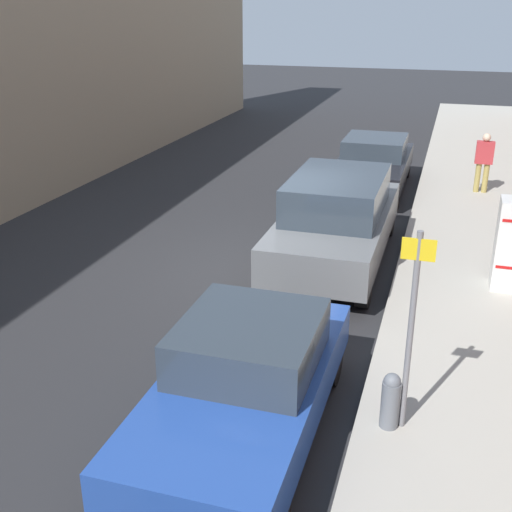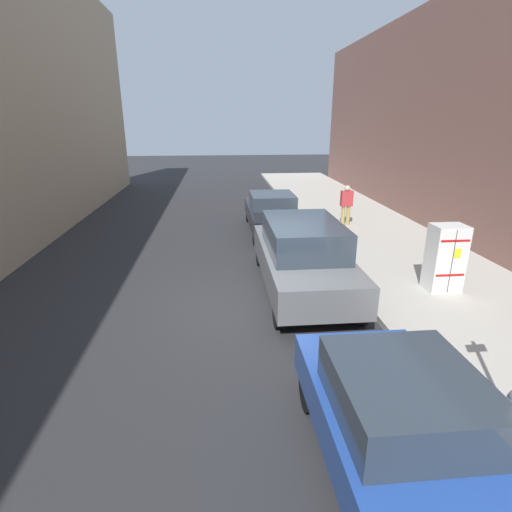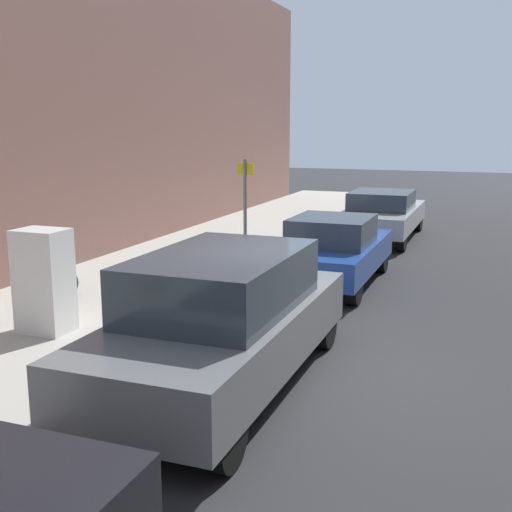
{
  "view_description": "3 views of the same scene",
  "coord_description": "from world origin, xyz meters",
  "views": [
    {
      "loc": [
        -3.04,
        10.87,
        4.82
      ],
      "look_at": [
        0.04,
        0.86,
        0.63
      ],
      "focal_mm": 45.0,
      "sensor_mm": 36.0,
      "label": 1
    },
    {
      "loc": [
        0.92,
        8.19,
        4.03
      ],
      "look_at": [
        0.01,
        -1.59,
        0.64
      ],
      "focal_mm": 28.0,
      "sensor_mm": 36.0,
      "label": 2
    },
    {
      "loc": [
        2.04,
        -7.86,
        3.27
      ],
      "look_at": [
        -1.79,
        2.26,
        1.05
      ],
      "focal_mm": 45.0,
      "sensor_mm": 36.0,
      "label": 3
    }
  ],
  "objects": [
    {
      "name": "ground_plane",
      "position": [
        0.0,
        0.0,
        0.0
      ],
      "size": [
        80.0,
        80.0,
        0.0
      ],
      "primitive_type": "plane",
      "color": "#28282B"
    },
    {
      "name": "sidewalk_slab",
      "position": [
        -4.56,
        0.0,
        0.08
      ],
      "size": [
        4.53,
        44.0,
        0.15
      ],
      "primitive_type": "cube",
      "color": "#B2ADA0",
      "rests_on": "ground"
    },
    {
      "name": "discarded_refrigerator",
      "position": [
        -4.31,
        -0.17,
        0.94
      ],
      "size": [
        0.76,
        0.59,
        1.59
      ],
      "color": "white",
      "rests_on": "sidewalk_slab"
    },
    {
      "name": "manhole_cover",
      "position": [
        -4.59,
        3.15,
        0.16
      ],
      "size": [
        0.7,
        0.7,
        0.02
      ],
      "primitive_type": "cylinder",
      "color": "#47443F",
      "rests_on": "sidewalk_slab"
    },
    {
      "name": "street_sign_post",
      "position": [
        -2.83,
        4.36,
        1.52
      ],
      "size": [
        0.36,
        0.07,
        2.43
      ],
      "color": "slate",
      "rests_on": "sidewalk_slab"
    },
    {
      "name": "fire_hydrant",
      "position": [
        -2.68,
        4.42,
        0.51
      ],
      "size": [
        0.22,
        0.22,
        0.71
      ],
      "color": "slate",
      "rests_on": "sidewalk_slab"
    },
    {
      "name": "trash_bag",
      "position": [
        -5.33,
        1.61,
        0.41
      ],
      "size": [
        0.52,
        0.52,
        0.52
      ],
      "primitive_type": "sphere",
      "color": "black",
      "rests_on": "sidewalk_slab"
    },
    {
      "name": "parked_suv_gray",
      "position": [
        -1.06,
        -0.83,
        0.89
      ],
      "size": [
        1.92,
        4.87,
        1.73
      ],
      "color": "slate",
      "rests_on": "ground"
    },
    {
      "name": "parked_hatchback_blue",
      "position": [
        -1.06,
        4.86,
        0.73
      ],
      "size": [
        1.75,
        4.09,
        1.44
      ],
      "color": "#23479E",
      "rests_on": "ground"
    },
    {
      "name": "parked_sedan_silver",
      "position": [
        -1.06,
        10.7,
        0.74
      ],
      "size": [
        1.89,
        4.79,
        1.41
      ],
      "color": "silver",
      "rests_on": "ground"
    }
  ]
}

